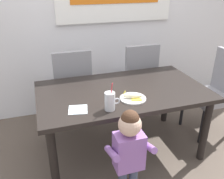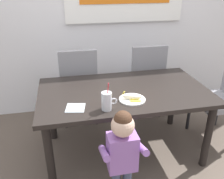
# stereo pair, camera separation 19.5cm
# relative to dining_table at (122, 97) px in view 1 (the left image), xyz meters

# --- Properties ---
(ground_plane) EXTENTS (24.00, 24.00, 0.00)m
(ground_plane) POSITION_rel_dining_table_xyz_m (0.00, 0.00, -0.62)
(ground_plane) COLOR brown
(dining_table) EXTENTS (1.59, 0.91, 0.71)m
(dining_table) POSITION_rel_dining_table_xyz_m (0.00, 0.00, 0.00)
(dining_table) COLOR black
(dining_table) RESTS_ON ground
(dining_chair_left) EXTENTS (0.44, 0.45, 0.96)m
(dining_chair_left) POSITION_rel_dining_table_xyz_m (-0.38, 0.66, -0.08)
(dining_chair_left) COLOR gray
(dining_chair_left) RESTS_ON ground
(dining_chair_right) EXTENTS (0.44, 0.45, 0.96)m
(dining_chair_right) POSITION_rel_dining_table_xyz_m (0.45, 0.66, -0.08)
(dining_chair_right) COLOR gray
(dining_chair_right) RESTS_ON ground
(dining_chair_far) EXTENTS (0.44, 0.44, 0.96)m
(dining_chair_far) POSITION_rel_dining_table_xyz_m (1.14, 0.03, -0.08)
(dining_chair_far) COLOR gray
(dining_chair_far) RESTS_ON ground
(toddler_standing) EXTENTS (0.33, 0.24, 0.84)m
(toddler_standing) POSITION_rel_dining_table_xyz_m (-0.17, -0.60, -0.10)
(toddler_standing) COLOR #3F4760
(toddler_standing) RESTS_ON ground
(milk_cup) EXTENTS (0.13, 0.09, 0.25)m
(milk_cup) POSITION_rel_dining_table_xyz_m (-0.23, -0.32, 0.15)
(milk_cup) COLOR silver
(milk_cup) RESTS_ON dining_table
(snack_plate) EXTENTS (0.23, 0.23, 0.01)m
(snack_plate) POSITION_rel_dining_table_xyz_m (0.02, -0.21, 0.09)
(snack_plate) COLOR white
(snack_plate) RESTS_ON dining_table
(peeled_banana) EXTENTS (0.18, 0.13, 0.07)m
(peeled_banana) POSITION_rel_dining_table_xyz_m (0.02, -0.22, 0.12)
(peeled_banana) COLOR #F4EAC6
(peeled_banana) RESTS_ON snack_plate
(paper_napkin) EXTENTS (0.18, 0.18, 0.00)m
(paper_napkin) POSITION_rel_dining_table_xyz_m (-0.47, -0.25, 0.09)
(paper_napkin) COLOR silver
(paper_napkin) RESTS_ON dining_table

